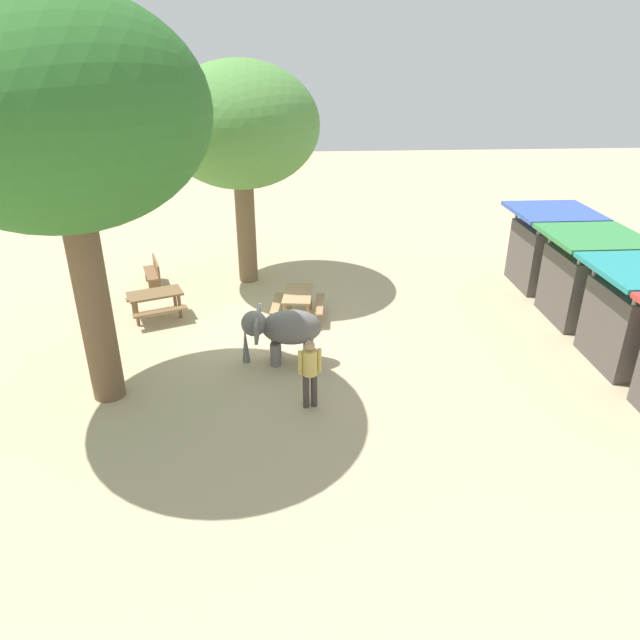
# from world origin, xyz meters

# --- Properties ---
(ground_plane) EXTENTS (60.00, 60.00, 0.00)m
(ground_plane) POSITION_xyz_m (0.00, 0.00, 0.00)
(ground_plane) COLOR tan
(elephant) EXTENTS (1.35, 2.00, 1.39)m
(elephant) POSITION_xyz_m (1.32, 0.31, 0.89)
(elephant) COLOR slate
(elephant) RESTS_ON ground_plane
(person_handler) EXTENTS (0.32, 0.50, 1.62)m
(person_handler) POSITION_xyz_m (3.38, 0.86, 0.95)
(person_handler) COLOR #3F3833
(person_handler) RESTS_ON ground_plane
(shade_tree_main) EXTENTS (5.27, 4.83, 6.86)m
(shade_tree_main) POSITION_xyz_m (-4.34, -0.82, 4.95)
(shade_tree_main) COLOR brown
(shade_tree_main) RESTS_ON ground_plane
(shade_tree_secondary) EXTENTS (6.08, 5.57, 8.24)m
(shade_tree_secondary) POSITION_xyz_m (2.62, -3.65, 6.03)
(shade_tree_secondary) COLOR brown
(shade_tree_secondary) RESTS_ON ground_plane
(wooden_bench) EXTENTS (1.46, 0.80, 0.88)m
(wooden_bench) POSITION_xyz_m (-4.00, -3.88, 0.47)
(wooden_bench) COLOR brown
(wooden_bench) RESTS_ON ground_plane
(picnic_table_near) EXTENTS (1.66, 1.64, 0.78)m
(picnic_table_near) POSITION_xyz_m (-1.22, 0.75, 0.59)
(picnic_table_near) COLOR #9E7A51
(picnic_table_near) RESTS_ON ground_plane
(picnic_table_far) EXTENTS (1.93, 1.94, 0.78)m
(picnic_table_far) POSITION_xyz_m (-1.50, -3.34, 0.59)
(picnic_table_far) COLOR brown
(picnic_table_far) RESTS_ON ground_plane
(market_stall_blue) EXTENTS (2.50, 2.50, 2.52)m
(market_stall_blue) POSITION_xyz_m (-3.22, 8.86, 1.14)
(market_stall_blue) COLOR #59514C
(market_stall_blue) RESTS_ON ground_plane
(market_stall_green) EXTENTS (2.50, 2.50, 2.52)m
(market_stall_green) POSITION_xyz_m (-0.62, 8.86, 1.14)
(market_stall_green) COLOR #59514C
(market_stall_green) RESTS_ON ground_plane
(market_stall_teal) EXTENTS (2.50, 2.50, 2.52)m
(market_stall_teal) POSITION_xyz_m (1.98, 8.86, 1.14)
(market_stall_teal) COLOR #59514C
(market_stall_teal) RESTS_ON ground_plane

